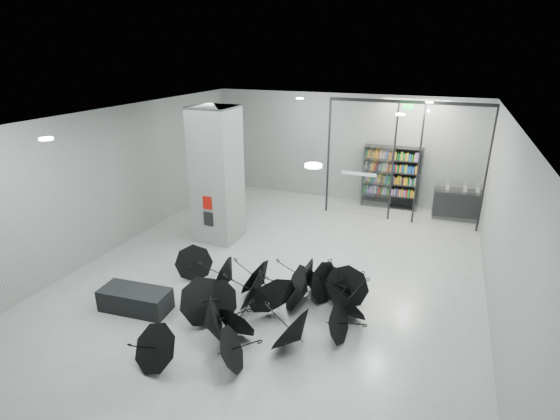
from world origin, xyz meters
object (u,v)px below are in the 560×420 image
at_px(bench, 136,300).
at_px(umbrella_cluster, 271,304).
at_px(bookshelf, 391,177).
at_px(shop_counter, 459,205).
at_px(column, 217,175).

bearing_deg(bench, umbrella_cluster, 11.69).
distance_m(bookshelf, umbrella_cluster, 8.12).
relative_size(bench, umbrella_cluster, 0.29).
relative_size(bookshelf, shop_counter, 1.35).
xyz_separation_m(column, bench, (0.18, -4.11, -1.75)).
height_order(bookshelf, shop_counter, bookshelf).
distance_m(bench, bookshelf, 9.87).
distance_m(bookshelf, shop_counter, 2.48).
xyz_separation_m(bookshelf, shop_counter, (2.38, -0.32, -0.63)).
bearing_deg(shop_counter, bench, -132.10).
relative_size(bench, shop_counter, 0.93).
bearing_deg(bookshelf, shop_counter, -10.72).
relative_size(bookshelf, umbrella_cluster, 0.42).
relative_size(shop_counter, umbrella_cluster, 0.31).
xyz_separation_m(column, bookshelf, (4.44, 4.75, -0.87)).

